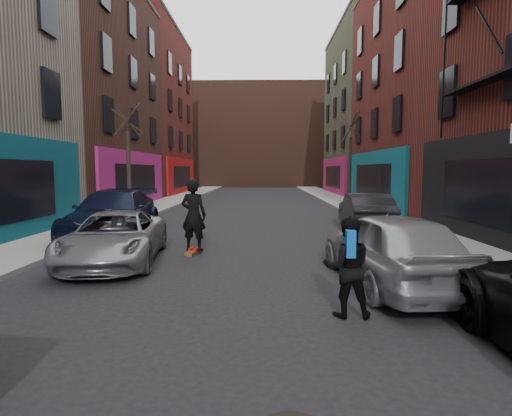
{
  "coord_description": "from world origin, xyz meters",
  "views": [
    {
      "loc": [
        0.59,
        -2.07,
        2.37
      ],
      "look_at": [
        0.44,
        5.97,
        1.6
      ],
      "focal_mm": 28.0,
      "sensor_mm": 36.0,
      "label": 1
    }
  ],
  "objects_px": {
    "tree_left_far": "(128,150)",
    "parked_right_end": "(365,212)",
    "skateboarder": "(194,215)",
    "pedestrian": "(347,267)",
    "parked_right_far": "(391,248)",
    "skateboard": "(194,252)",
    "parked_left_far": "(115,237)",
    "parked_left_end": "(114,214)",
    "tree_right_far": "(350,152)"
  },
  "relations": [
    {
      "from": "tree_left_far",
      "to": "parked_right_end",
      "type": "bearing_deg",
      "value": -22.25
    },
    {
      "from": "skateboarder",
      "to": "pedestrian",
      "type": "relative_size",
      "value": 1.25
    },
    {
      "from": "parked_right_far",
      "to": "skateboard",
      "type": "xyz_separation_m",
      "value": [
        -4.57,
        3.0,
        -0.73
      ]
    },
    {
      "from": "skateboard",
      "to": "parked_right_far",
      "type": "bearing_deg",
      "value": -19.69
    },
    {
      "from": "parked_left_far",
      "to": "parked_left_end",
      "type": "height_order",
      "value": "parked_left_end"
    },
    {
      "from": "tree_left_far",
      "to": "tree_right_far",
      "type": "relative_size",
      "value": 0.96
    },
    {
      "from": "parked_right_far",
      "to": "pedestrian",
      "type": "relative_size",
      "value": 2.84
    },
    {
      "from": "parked_left_end",
      "to": "skateboard",
      "type": "xyz_separation_m",
      "value": [
        3.23,
        -2.54,
        -0.78
      ]
    },
    {
      "from": "parked_left_end",
      "to": "pedestrian",
      "type": "xyz_separation_m",
      "value": [
        6.55,
        -7.31,
        -0.02
      ]
    },
    {
      "from": "parked_left_far",
      "to": "skateboarder",
      "type": "xyz_separation_m",
      "value": [
        1.83,
        1.07,
        0.46
      ]
    },
    {
      "from": "parked_left_end",
      "to": "parked_right_far",
      "type": "bearing_deg",
      "value": -39.87
    },
    {
      "from": "skateboarder",
      "to": "tree_right_far",
      "type": "bearing_deg",
      "value": -103.27
    },
    {
      "from": "tree_left_far",
      "to": "parked_left_far",
      "type": "relative_size",
      "value": 1.39
    },
    {
      "from": "parked_left_far",
      "to": "parked_right_end",
      "type": "relative_size",
      "value": 1.05
    },
    {
      "from": "tree_left_far",
      "to": "parked_right_far",
      "type": "xyz_separation_m",
      "value": [
        9.4,
        -11.97,
        -2.6
      ]
    },
    {
      "from": "pedestrian",
      "to": "tree_right_far",
      "type": "bearing_deg",
      "value": -99.58
    },
    {
      "from": "parked_left_far",
      "to": "parked_left_end",
      "type": "relative_size",
      "value": 0.81
    },
    {
      "from": "parked_right_far",
      "to": "skateboarder",
      "type": "bearing_deg",
      "value": -38.75
    },
    {
      "from": "skateboard",
      "to": "skateboarder",
      "type": "distance_m",
      "value": 1.05
    },
    {
      "from": "parked_left_end",
      "to": "pedestrian",
      "type": "relative_size",
      "value": 3.56
    },
    {
      "from": "tree_left_far",
      "to": "parked_left_far",
      "type": "xyz_separation_m",
      "value": [
        3.0,
        -10.05,
        -2.73
      ]
    },
    {
      "from": "parked_left_end",
      "to": "skateboarder",
      "type": "xyz_separation_m",
      "value": [
        3.23,
        -2.54,
        0.27
      ]
    },
    {
      "from": "parked_left_far",
      "to": "parked_right_far",
      "type": "bearing_deg",
      "value": -24.11
    },
    {
      "from": "tree_right_far",
      "to": "skateboarder",
      "type": "height_order",
      "value": "tree_right_far"
    },
    {
      "from": "pedestrian",
      "to": "skateboard",
      "type": "bearing_deg",
      "value": -52.6
    },
    {
      "from": "parked_left_far",
      "to": "parked_right_end",
      "type": "height_order",
      "value": "parked_right_end"
    },
    {
      "from": "parked_right_end",
      "to": "parked_left_far",
      "type": "bearing_deg",
      "value": 39.13
    },
    {
      "from": "skateboarder",
      "to": "tree_left_far",
      "type": "bearing_deg",
      "value": -48.15
    },
    {
      "from": "parked_left_far",
      "to": "pedestrian",
      "type": "xyz_separation_m",
      "value": [
        5.15,
        -3.7,
        0.17
      ]
    },
    {
      "from": "tree_left_far",
      "to": "parked_right_end",
      "type": "xyz_separation_m",
      "value": [
        10.8,
        -4.42,
        -2.65
      ]
    },
    {
      "from": "tree_left_far",
      "to": "parked_right_end",
      "type": "relative_size",
      "value": 1.46
    },
    {
      "from": "tree_right_far",
      "to": "parked_right_end",
      "type": "bearing_deg",
      "value": -98.73
    },
    {
      "from": "parked_left_end",
      "to": "pedestrian",
      "type": "height_order",
      "value": "parked_left_end"
    },
    {
      "from": "tree_right_far",
      "to": "pedestrian",
      "type": "xyz_separation_m",
      "value": [
        -4.25,
        -19.74,
        -2.71
      ]
    },
    {
      "from": "tree_left_far",
      "to": "skateboarder",
      "type": "xyz_separation_m",
      "value": [
        4.83,
        -8.97,
        -2.28
      ]
    },
    {
      "from": "parked_left_far",
      "to": "skateboard",
      "type": "relative_size",
      "value": 5.83
    },
    {
      "from": "tree_left_far",
      "to": "skateboard",
      "type": "distance_m",
      "value": 10.72
    },
    {
      "from": "parked_right_end",
      "to": "parked_right_far",
      "type": "bearing_deg",
      "value": 82.81
    },
    {
      "from": "parked_left_far",
      "to": "parked_right_far",
      "type": "xyz_separation_m",
      "value": [
        6.4,
        -1.92,
        0.13
      ]
    },
    {
      "from": "tree_right_far",
      "to": "skateboard",
      "type": "relative_size",
      "value": 8.5
    },
    {
      "from": "tree_right_far",
      "to": "parked_left_far",
      "type": "height_order",
      "value": "tree_right_far"
    },
    {
      "from": "tree_left_far",
      "to": "parked_right_far",
      "type": "bearing_deg",
      "value": -51.86
    },
    {
      "from": "pedestrian",
      "to": "skateboarder",
      "type": "bearing_deg",
      "value": -52.6
    },
    {
      "from": "parked_right_far",
      "to": "skateboarder",
      "type": "relative_size",
      "value": 2.28
    },
    {
      "from": "parked_left_end",
      "to": "skateboarder",
      "type": "bearing_deg",
      "value": -42.71
    },
    {
      "from": "parked_left_end",
      "to": "parked_right_end",
      "type": "xyz_separation_m",
      "value": [
        9.2,
        2.01,
        -0.1
      ]
    },
    {
      "from": "pedestrian",
      "to": "tree_left_far",
      "type": "bearing_deg",
      "value": -56.76
    },
    {
      "from": "tree_right_far",
      "to": "skateboard",
      "type": "bearing_deg",
      "value": -116.83
    },
    {
      "from": "tree_left_far",
      "to": "skateboard",
      "type": "bearing_deg",
      "value": -61.71
    },
    {
      "from": "parked_left_far",
      "to": "pedestrian",
      "type": "distance_m",
      "value": 6.34
    }
  ]
}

